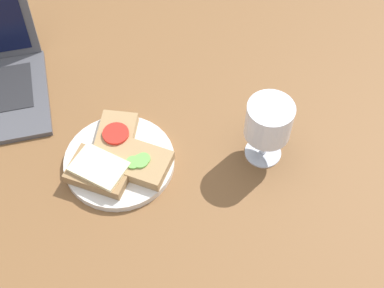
{
  "coord_description": "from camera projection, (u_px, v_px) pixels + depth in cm",
  "views": [
    {
      "loc": [
        -6.0,
        -57.58,
        89.12
      ],
      "look_at": [
        7.18,
        -2.18,
        8.0
      ],
      "focal_mm": 50.0,
      "sensor_mm": 36.0,
      "label": 1
    }
  ],
  "objects": [
    {
      "name": "sandwich_with_tomato",
      "position": [
        115.0,
        138.0,
        1.03
      ],
      "size": [
        10.66,
        13.5,
        2.86
      ],
      "color": "#A88456",
      "rests_on": "plate"
    },
    {
      "name": "sandwich_with_cucumber",
      "position": [
        141.0,
        163.0,
        0.99
      ],
      "size": [
        13.13,
        12.48,
        2.7
      ],
      "color": "#A88456",
      "rests_on": "plate"
    },
    {
      "name": "wooden_table",
      "position": [
        154.0,
        161.0,
        1.05
      ],
      "size": [
        140.0,
        140.0,
        3.0
      ],
      "primitive_type": "cube",
      "color": "brown",
      "rests_on": "ground"
    },
    {
      "name": "plate",
      "position": [
        120.0,
        163.0,
        1.02
      ],
      "size": [
        21.07,
        21.07,
        1.5
      ],
      "primitive_type": "cylinder",
      "color": "silver",
      "rests_on": "wooden_table"
    },
    {
      "name": "sandwich_with_cheese",
      "position": [
        100.0,
        170.0,
        0.98
      ],
      "size": [
        13.8,
        12.85,
        2.91
      ],
      "color": "#937047",
      "rests_on": "plate"
    },
    {
      "name": "wine_glass",
      "position": [
        269.0,
        123.0,
        0.96
      ],
      "size": [
        8.56,
        8.56,
        14.03
      ],
      "color": "white",
      "rests_on": "wooden_table"
    }
  ]
}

